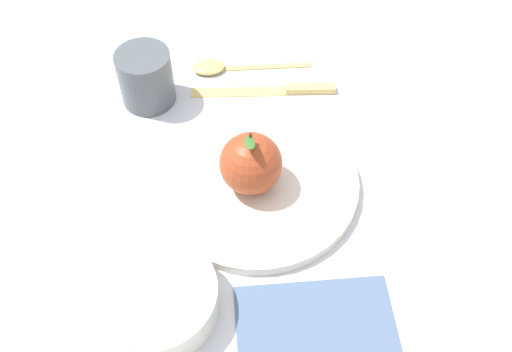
% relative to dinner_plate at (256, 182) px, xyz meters
% --- Properties ---
extents(ground_plane, '(2.40, 2.40, 0.00)m').
position_rel_dinner_plate_xyz_m(ground_plane, '(-0.02, 0.01, -0.01)').
color(ground_plane, silver).
extents(dinner_plate, '(0.25, 0.25, 0.01)m').
position_rel_dinner_plate_xyz_m(dinner_plate, '(0.00, 0.00, 0.00)').
color(dinner_plate, silver).
rests_on(dinner_plate, ground_plane).
extents(apple, '(0.07, 0.07, 0.09)m').
position_rel_dinner_plate_xyz_m(apple, '(0.01, -0.01, 0.04)').
color(apple, '#9E3D1E').
rests_on(apple, dinner_plate).
extents(side_bowl, '(0.13, 0.13, 0.04)m').
position_rel_dinner_plate_xyz_m(side_bowl, '(0.17, -0.09, 0.02)').
color(side_bowl, silver).
rests_on(side_bowl, ground_plane).
extents(cup, '(0.07, 0.07, 0.08)m').
position_rel_dinner_plate_xyz_m(cup, '(-0.14, -0.16, 0.03)').
color(cup, '#4C5156').
rests_on(cup, ground_plane).
extents(knife, '(0.04, 0.20, 0.01)m').
position_rel_dinner_plate_xyz_m(knife, '(-0.17, 0.02, -0.01)').
color(knife, '#D8B766').
rests_on(knife, ground_plane).
extents(spoon, '(0.05, 0.18, 0.01)m').
position_rel_dinner_plate_xyz_m(spoon, '(-0.21, -0.07, -0.00)').
color(spoon, '#D8B766').
rests_on(spoon, ground_plane).
extents(linen_napkin, '(0.13, 0.18, 0.00)m').
position_rel_dinner_plate_xyz_m(linen_napkin, '(0.18, 0.08, -0.01)').
color(linen_napkin, slate).
rests_on(linen_napkin, ground_plane).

